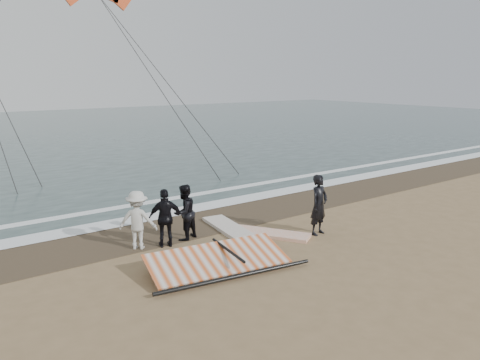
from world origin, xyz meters
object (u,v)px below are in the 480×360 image
object	(u,v)px
man_main	(319,205)
board_white	(269,233)
board_cream	(230,229)
sail_rig	(213,261)

from	to	relation	value
man_main	board_white	size ratio (longest dim) A/B	0.74
board_white	board_cream	distance (m)	1.23
man_main	sail_rig	size ratio (longest dim) A/B	0.46
sail_rig	board_cream	bearing A→B (deg)	46.72
board_white	sail_rig	xyz separation A→B (m)	(-2.73, -1.14, 0.14)
board_white	board_cream	size ratio (longest dim) A/B	0.92
board_cream	sail_rig	xyz separation A→B (m)	(-2.02, -2.14, 0.14)
board_white	sail_rig	distance (m)	2.96
man_main	board_cream	xyz separation A→B (m)	(-1.97, 1.82, -0.86)
man_main	board_white	distance (m)	1.73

